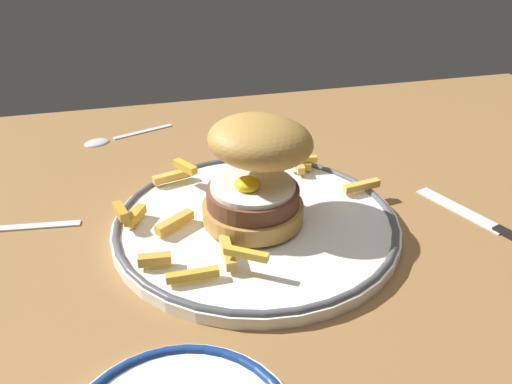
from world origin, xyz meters
TOP-DOWN VIEW (x-y plane):
  - ground_plane at (0.00, 0.00)cm, footprint 112.91×88.15cm
  - dinner_plate at (-3.77, 3.56)cm, footprint 29.78×29.78cm
  - burger at (-3.49, 4.17)cm, footprint 14.04×13.82cm
  - fries_pile at (-6.55, 5.98)cm, footprint 29.68×21.80cm
  - fork at (-29.35, 10.20)cm, footprint 14.46×2.96cm
  - knife at (20.99, -2.81)cm, footprint 7.63×17.41cm
  - spoon at (-18.66, 30.79)cm, footprint 13.09×6.11cm

SIDE VIEW (x-z plane):
  - ground_plane at x=0.00cm, z-range -4.00..0.00cm
  - fork at x=-29.35cm, z-range 0.00..0.36cm
  - knife at x=20.99cm, z-range -0.09..0.61cm
  - spoon at x=-18.66cm, z-range -0.09..0.81cm
  - dinner_plate at x=-3.77cm, z-range 0.04..1.64cm
  - fries_pile at x=-6.55cm, z-range 1.03..3.60cm
  - burger at x=-3.49cm, z-range 1.61..12.53cm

